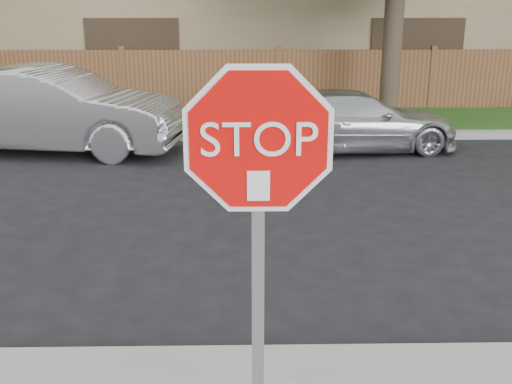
{
  "coord_description": "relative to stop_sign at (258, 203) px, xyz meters",
  "views": [
    {
      "loc": [
        -0.88,
        -4.28,
        2.78
      ],
      "look_at": [
        -0.81,
        -0.9,
        1.7
      ],
      "focal_mm": 42.0,
      "sensor_mm": 36.0,
      "label": 1
    }
  ],
  "objects": [
    {
      "name": "grass_strip",
      "position": [
        0.81,
        11.28,
        -1.77
      ],
      "size": [
        70.0,
        3.0,
        0.12
      ],
      "primitive_type": "cube",
      "color": "#1E4714",
      "rests_on": "ground"
    },
    {
      "name": "far_curb",
      "position": [
        0.81,
        9.63,
        -1.75
      ],
      "size": [
        70.0,
        0.3,
        0.15
      ],
      "primitive_type": "cube",
      "color": "gray",
      "rests_on": "ground"
    },
    {
      "name": "fence",
      "position": [
        0.81,
        12.88,
        -1.03
      ],
      "size": [
        70.0,
        0.12,
        1.6
      ],
      "primitive_type": "cube",
      "color": "brown",
      "rests_on": "ground"
    },
    {
      "name": "stop_sign",
      "position": [
        0.0,
        0.0,
        0.0
      ],
      "size": [
        1.01,
        0.13,
        2.55
      ],
      "color": "gray",
      "rests_on": "sidewalk_near"
    },
    {
      "name": "sedan_left",
      "position": [
        -3.73,
        8.58,
        -1.02
      ],
      "size": [
        5.12,
        2.41,
        1.62
      ],
      "primitive_type": "imported",
      "rotation": [
        0.0,
        0.0,
        1.43
      ],
      "color": "#B3B4B8",
      "rests_on": "ground"
    },
    {
      "name": "ground",
      "position": [
        0.81,
        1.48,
        -1.83
      ],
      "size": [
        90.0,
        90.0,
        0.0
      ],
      "primitive_type": "plane",
      "color": "black",
      "rests_on": "ground"
    },
    {
      "name": "sedan_right",
      "position": [
        2.04,
        8.6,
        -1.25
      ],
      "size": [
        4.17,
        2.09,
        1.16
      ],
      "primitive_type": "imported",
      "rotation": [
        0.0,
        0.0,
        1.69
      ],
      "color": "#B4B7BC",
      "rests_on": "ground"
    }
  ]
}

